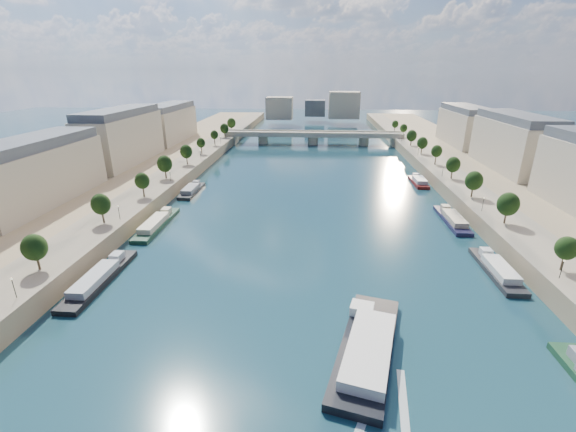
# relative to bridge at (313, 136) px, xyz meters

# --- Properties ---
(ground) EXTENTS (700.00, 700.00, 0.00)m
(ground) POSITION_rel_bridge_xyz_m (0.00, -119.19, -5.08)
(ground) COLOR #0B2332
(ground) RESTS_ON ground
(quay_left) EXTENTS (44.00, 520.00, 5.00)m
(quay_left) POSITION_rel_bridge_xyz_m (-72.00, -119.19, -2.58)
(quay_left) COLOR #9E8460
(quay_left) RESTS_ON ground
(quay_right) EXTENTS (44.00, 520.00, 5.00)m
(quay_right) POSITION_rel_bridge_xyz_m (72.00, -119.19, -2.58)
(quay_right) COLOR #9E8460
(quay_right) RESTS_ON ground
(pave_left) EXTENTS (14.00, 520.00, 0.10)m
(pave_left) POSITION_rel_bridge_xyz_m (-57.00, -119.19, -0.03)
(pave_left) COLOR gray
(pave_left) RESTS_ON quay_left
(pave_right) EXTENTS (14.00, 520.00, 0.10)m
(pave_right) POSITION_rel_bridge_xyz_m (57.00, -119.19, -0.03)
(pave_right) COLOR gray
(pave_right) RESTS_ON quay_right
(trees_left) EXTENTS (4.80, 268.80, 8.26)m
(trees_left) POSITION_rel_bridge_xyz_m (-55.00, -117.19, 5.39)
(trees_left) COLOR #382B1E
(trees_left) RESTS_ON ground
(trees_right) EXTENTS (4.80, 268.80, 8.26)m
(trees_right) POSITION_rel_bridge_xyz_m (55.00, -109.19, 5.39)
(trees_right) COLOR #382B1E
(trees_right) RESTS_ON ground
(lamps_left) EXTENTS (0.36, 200.36, 4.28)m
(lamps_left) POSITION_rel_bridge_xyz_m (-52.50, -129.19, 2.70)
(lamps_left) COLOR black
(lamps_left) RESTS_ON ground
(lamps_right) EXTENTS (0.36, 200.36, 4.28)m
(lamps_right) POSITION_rel_bridge_xyz_m (52.50, -114.19, 2.70)
(lamps_right) COLOR black
(lamps_right) RESTS_ON ground
(buildings_left) EXTENTS (16.00, 226.00, 23.20)m
(buildings_left) POSITION_rel_bridge_xyz_m (-85.00, -107.19, 11.37)
(buildings_left) COLOR #C4B597
(buildings_left) RESTS_ON ground
(buildings_right) EXTENTS (16.00, 226.00, 23.20)m
(buildings_right) POSITION_rel_bridge_xyz_m (85.00, -107.19, 11.37)
(buildings_right) COLOR #C4B597
(buildings_right) RESTS_ON ground
(skyline) EXTENTS (79.00, 42.00, 22.00)m
(skyline) POSITION_rel_bridge_xyz_m (3.19, 100.33, 9.57)
(skyline) COLOR #C4B597
(skyline) RESTS_ON ground
(bridge) EXTENTS (112.00, 12.00, 8.15)m
(bridge) POSITION_rel_bridge_xyz_m (0.00, 0.00, 0.00)
(bridge) COLOR #C1B79E
(bridge) RESTS_ON ground
(tour_barge) EXTENTS (15.52, 30.58, 3.99)m
(tour_barge) POSITION_rel_bridge_xyz_m (11.91, -193.28, -3.94)
(tour_barge) COLOR black
(tour_barge) RESTS_ON ground
(moored_barges_left) EXTENTS (5.00, 154.97, 3.60)m
(moored_barges_left) POSITION_rel_bridge_xyz_m (-45.50, -167.04, -4.24)
(moored_barges_left) COLOR #171D33
(moored_barges_left) RESTS_ON ground
(moored_barges_right) EXTENTS (5.00, 168.22, 3.60)m
(moored_barges_right) POSITION_rel_bridge_xyz_m (45.50, -166.70, -4.24)
(moored_barges_right) COLOR black
(moored_barges_right) RESTS_ON ground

